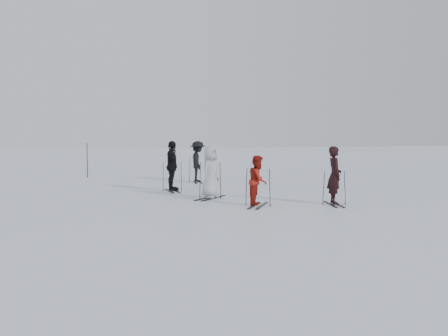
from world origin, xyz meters
name	(u,v)px	position (x,y,z in m)	size (l,w,h in m)	color
ground	(231,198)	(0.00, 0.00, 0.00)	(120.00, 120.00, 0.00)	silver
skier_near_dark	(334,176)	(2.83, -2.28, 0.92)	(0.67, 0.44, 1.84)	black
skier_red	(258,181)	(0.38, -1.96, 0.78)	(0.76, 0.59, 1.56)	maroon
skier_grey	(210,173)	(-0.69, 0.20, 0.90)	(0.88, 0.57, 1.80)	#B0B4BA
skier_uphill_left	(172,166)	(-1.70, 2.68, 0.98)	(1.14, 0.48, 1.95)	black
skier_uphill_far	(198,162)	(-0.04, 6.01, 0.95)	(1.22, 0.70, 1.89)	black
skis_near_dark	(334,187)	(2.83, -2.28, 0.56)	(0.81, 1.54, 1.12)	black
skis_red	(258,187)	(0.38, -1.96, 0.61)	(0.89, 1.67, 1.22)	black
skis_grey	(210,180)	(-0.69, 0.20, 0.65)	(0.95, 1.80, 1.31)	black
skis_uphill_left	(172,176)	(-1.70, 2.68, 0.60)	(0.86, 1.63, 1.19)	black
skis_uphill_far	(198,169)	(-0.04, 6.01, 0.61)	(0.89, 1.68, 1.23)	black
piste_marker	(87,160)	(-5.13, 9.64, 0.89)	(0.04, 0.04, 1.78)	black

